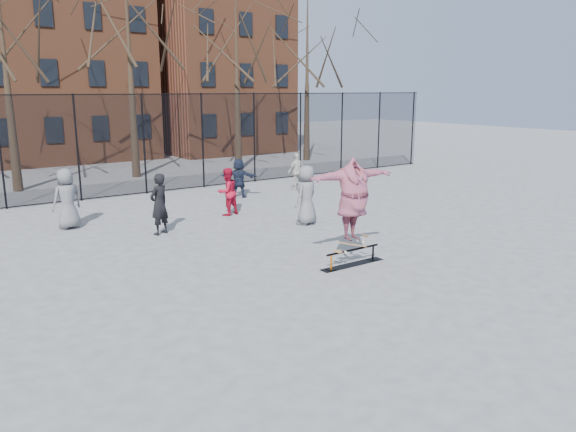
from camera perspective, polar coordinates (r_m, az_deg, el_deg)
ground at (r=11.97m, az=3.96°, el=-7.56°), size 100.00×100.00×0.00m
skate_rail at (r=13.66m, az=6.58°, el=-4.32°), size 1.82×0.28×0.40m
skateboard at (r=13.55m, az=6.50°, el=-3.14°), size 0.88×0.21×0.11m
skater at (r=13.31m, az=6.61°, el=1.13°), size 2.44×0.81×1.96m
bystander_grey at (r=18.18m, az=-21.53°, el=1.65°), size 1.02×0.78×1.85m
bystander_black at (r=16.67m, az=-12.95°, el=1.18°), size 0.77×0.66×1.79m
bystander_red at (r=18.89m, az=-6.19°, el=2.47°), size 0.89×0.77×1.59m
bystander_white at (r=23.60m, az=0.92°, el=4.55°), size 0.93×0.43×1.56m
bystander_navy at (r=21.99m, az=-5.01°, el=3.87°), size 1.39×1.25×1.54m
bystander_extra at (r=17.47m, az=1.88°, el=2.14°), size 1.06×0.87×1.86m
fence at (r=22.89m, az=-17.27°, el=6.94°), size 34.03×0.07×4.00m
tree_row at (r=26.89m, az=-21.53°, el=18.77°), size 33.66×7.46×10.67m
rowhouses at (r=35.58m, az=-23.47°, el=14.84°), size 29.00×7.00×13.00m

